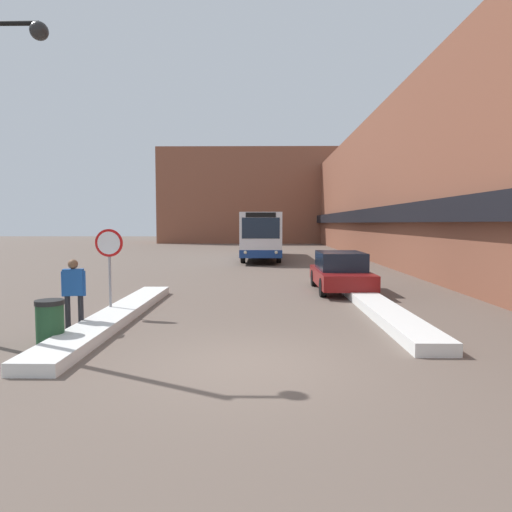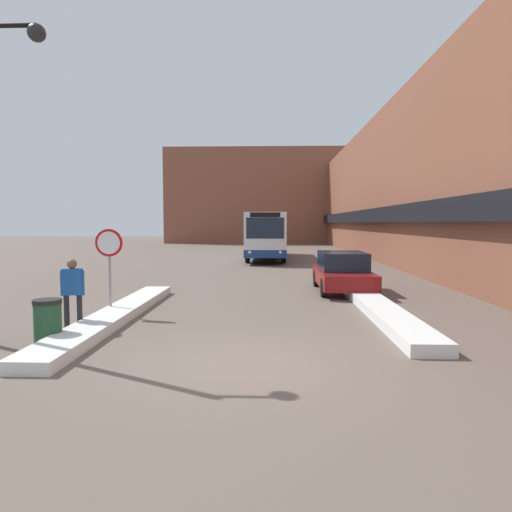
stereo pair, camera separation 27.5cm
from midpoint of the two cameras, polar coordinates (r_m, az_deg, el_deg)
ground_plane at (r=8.48m, az=-0.81°, el=-13.42°), size 160.00×160.00×0.00m
building_row_right at (r=33.56m, az=18.71°, el=7.93°), size 5.50×60.00×9.84m
building_backdrop_far at (r=60.90m, az=1.58°, el=7.38°), size 26.00×8.00×12.01m
snow_bank_left at (r=12.73m, az=-16.49°, el=-7.06°), size 0.90×9.12×0.25m
snow_bank_right at (r=13.48m, az=15.78°, el=-6.35°), size 0.90×8.70×0.28m
city_bus at (r=32.79m, az=1.53°, el=2.74°), size 2.59×11.69×3.23m
parked_car_front at (r=17.44m, az=11.21°, el=-1.93°), size 1.90×4.40×1.47m
stop_sign at (r=13.16m, az=-17.32°, el=0.39°), size 0.76×0.08×2.40m
pedestrian at (r=11.72m, az=-21.34°, el=-3.66°), size 0.55×0.29×1.70m
trash_bin at (r=10.65m, az=-23.92°, el=-7.48°), size 0.59×0.59×0.95m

